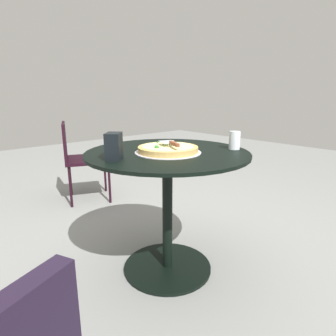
% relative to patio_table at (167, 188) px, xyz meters
% --- Properties ---
extents(ground_plane, '(10.00, 10.00, 0.00)m').
position_rel_patio_table_xyz_m(ground_plane, '(0.00, 0.00, -0.54)').
color(ground_plane, gray).
extents(patio_table, '(0.93, 0.93, 0.76)m').
position_rel_patio_table_xyz_m(patio_table, '(0.00, 0.00, 0.00)').
color(patio_table, black).
rests_on(patio_table, ground).
extents(pizza_on_tray, '(0.37, 0.37, 0.05)m').
position_rel_patio_table_xyz_m(pizza_on_tray, '(0.03, -0.02, 0.24)').
color(pizza_on_tray, silver).
rests_on(pizza_on_tray, patio_table).
extents(pizza_server, '(0.21, 0.13, 0.02)m').
position_rel_patio_table_xyz_m(pizza_server, '(0.06, -0.03, 0.28)').
color(pizza_server, silver).
rests_on(pizza_server, pizza_on_tray).
extents(drinking_cup, '(0.07, 0.07, 0.11)m').
position_rel_patio_table_xyz_m(drinking_cup, '(0.22, 0.34, 0.27)').
color(drinking_cup, silver).
rests_on(drinking_cup, patio_table).
extents(napkin_dispenser, '(0.12, 0.12, 0.13)m').
position_rel_patio_table_xyz_m(napkin_dispenser, '(-0.02, -0.33, 0.28)').
color(napkin_dispenser, black).
rests_on(napkin_dispenser, patio_table).
extents(patio_chair_far, '(0.57, 0.57, 0.80)m').
position_rel_patio_table_xyz_m(patio_chair_far, '(-1.49, 0.15, -0.06)').
color(patio_chair_far, black).
rests_on(patio_chair_far, ground).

